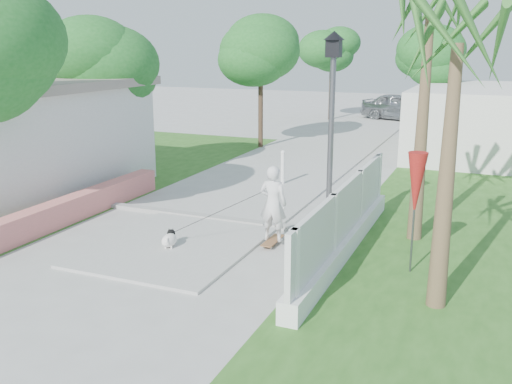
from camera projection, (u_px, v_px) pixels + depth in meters
The scene contains 19 objects.
ground at pixel (40, 330), 8.58m from camera, with size 90.00×90.00×0.00m, color #B7B7B2.
path_strip at pixel (353, 137), 26.42m from camera, with size 3.20×36.00×0.06m, color #B7B7B2.
curb at pixel (218, 219), 13.92m from camera, with size 6.50×0.25×0.10m, color #999993.
grass_left at pixel (51, 178), 18.35m from camera, with size 8.00×20.00×0.01m, color #2C5E1D.
pink_wall at pixel (39, 220), 12.91m from camera, with size 0.45×8.20×0.80m.
lattice_fence at pixel (345, 228), 11.63m from camera, with size 0.35×7.00×1.50m.
building_right at pixel (495, 121), 22.06m from camera, with size 6.00×8.00×2.60m, color silver.
street_lamp at pixel (331, 132), 11.79m from camera, with size 0.44×0.44×4.44m.
bollard at pixel (283, 167), 17.28m from camera, with size 0.14×0.14×1.09m.
patio_umbrella at pixel (416, 186), 10.37m from camera, with size 0.36×0.36×2.30m.
tree_left_mid at pixel (91, 68), 17.33m from camera, with size 3.20×3.20×4.85m.
tree_path_left at pixel (261, 54), 23.00m from camera, with size 3.40×3.40×5.23m.
tree_path_right at pixel (431, 61), 24.32m from camera, with size 3.00×3.00×4.79m.
tree_path_far at pixel (332, 51), 31.85m from camera, with size 3.20×3.20×5.17m.
palm_far at pixel (429, 29), 11.53m from camera, with size 1.80×1.80×5.30m.
palm_near at pixel (457, 60), 8.42m from camera, with size 1.80×1.80×4.70m.
skateboarder at pixel (231, 211), 12.09m from camera, with size 2.19×1.36×1.74m.
dog at pixel (170, 239), 11.94m from camera, with size 0.39×0.56×0.40m.
parked_car at pixel (402, 107), 31.94m from camera, with size 1.83×4.55×1.55m, color #A8ACB0.
Camera 1 is at (6.02, -5.91, 4.17)m, focal length 40.00 mm.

